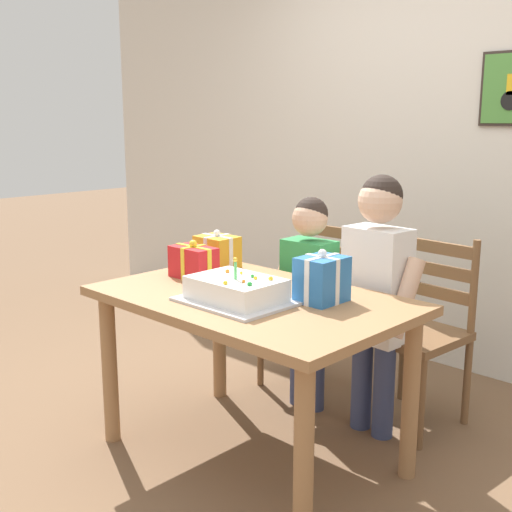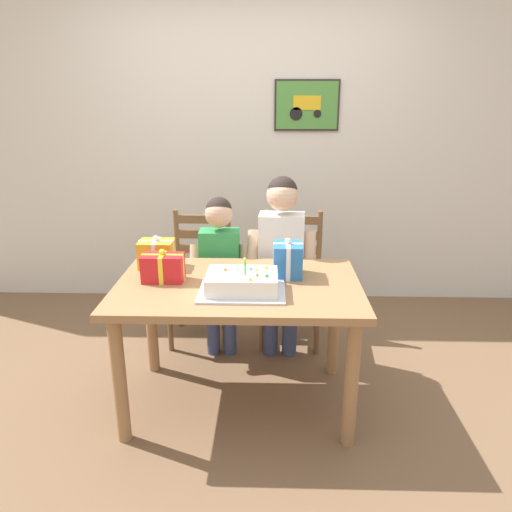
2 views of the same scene
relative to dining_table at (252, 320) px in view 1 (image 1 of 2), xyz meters
name	(u,v)px [view 1 (image 1 of 2)]	position (x,y,z in m)	size (l,w,h in m)	color
ground_plane	(252,456)	(0.00, 0.00, -0.63)	(20.00, 20.00, 0.00)	brown
back_wall	(449,148)	(0.00, 1.64, 0.67)	(6.40, 0.11, 2.60)	silver
dining_table	(252,320)	(0.00, 0.00, 0.00)	(1.31, 0.84, 0.74)	#9E7047
birthday_cake	(236,291)	(0.03, -0.12, 0.16)	(0.44, 0.34, 0.19)	silver
gift_box_red_large	(217,252)	(-0.49, 0.26, 0.19)	(0.20, 0.16, 0.19)	gold
gift_box_beside_cake	(322,279)	(0.27, 0.13, 0.20)	(0.16, 0.20, 0.22)	#286BB7
gift_box_corner_small	(194,262)	(-0.41, 0.03, 0.18)	(0.23, 0.13, 0.18)	red
chair_left	(314,303)	(-0.32, 0.83, -0.17)	(0.42, 0.42, 0.92)	brown
chair_right	(419,330)	(0.33, 0.83, -0.17)	(0.45, 0.45, 0.92)	brown
child_older	(377,280)	(0.24, 0.57, 0.11)	(0.45, 0.26, 1.23)	#38426B
child_younger	(309,282)	(-0.16, 0.57, 0.03)	(0.40, 0.23, 1.10)	#38426B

